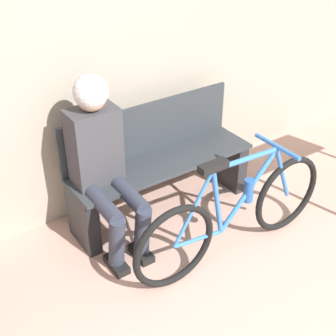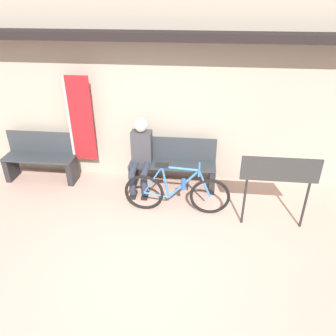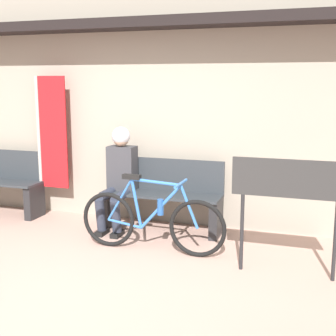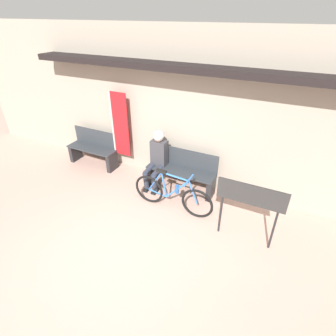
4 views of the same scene
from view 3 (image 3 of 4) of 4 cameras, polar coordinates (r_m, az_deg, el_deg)
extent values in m
plane|color=tan|center=(4.23, -12.06, -15.19)|extent=(24.00, 24.00, 0.00)
cube|color=#9E9384|center=(6.01, -0.91, 8.44)|extent=(12.00, 0.12, 3.20)
cube|color=black|center=(5.78, -1.90, 17.25)|extent=(6.60, 0.44, 0.12)
cube|color=#2D3338|center=(5.70, -0.85, -3.26)|extent=(1.48, 0.42, 0.03)
cube|color=#2D3338|center=(5.84, -0.22, -0.78)|extent=(1.48, 0.03, 0.40)
cube|color=#232326|center=(6.02, -7.06, -4.94)|extent=(0.10, 0.36, 0.44)
cube|color=#232326|center=(5.59, 5.88, -6.14)|extent=(0.10, 0.36, 0.44)
torus|color=black|center=(5.26, -7.27, -6.25)|extent=(0.62, 0.05, 0.62)
torus|color=black|center=(4.92, 3.61, -7.37)|extent=(0.62, 0.05, 0.62)
cylinder|color=blue|center=(4.93, -1.50, -1.74)|extent=(0.55, 0.03, 0.06)
cylinder|color=blue|center=(4.98, -0.93, -4.78)|extent=(0.47, 0.03, 0.53)
cylinder|color=blue|center=(5.07, -3.88, -4.34)|extent=(0.14, 0.03, 0.54)
cylinder|color=blue|center=(5.19, -5.32, -6.76)|extent=(0.39, 0.03, 0.08)
cylinder|color=blue|center=(5.14, -5.89, -3.86)|extent=(0.31, 0.02, 0.49)
cylinder|color=blue|center=(4.88, 2.59, -4.77)|extent=(0.21, 0.03, 0.46)
cube|color=black|center=(5.02, -4.46, -1.07)|extent=(0.20, 0.07, 0.05)
cylinder|color=blue|center=(4.85, 1.57, -1.91)|extent=(0.03, 0.40, 0.03)
cylinder|color=#235199|center=(4.98, -0.93, -4.78)|extent=(0.07, 0.07, 0.17)
cylinder|color=#2D3342|center=(5.75, -7.48, -3.19)|extent=(0.11, 0.43, 0.13)
cylinder|color=#2D3342|center=(5.65, -8.23, -5.67)|extent=(0.11, 0.17, 0.42)
cube|color=black|center=(5.74, -8.03, -7.77)|extent=(0.10, 0.22, 0.06)
cylinder|color=#2D3342|center=(5.67, -5.65, -3.35)|extent=(0.11, 0.43, 0.13)
cylinder|color=#2D3342|center=(5.56, -6.38, -5.87)|extent=(0.11, 0.17, 0.42)
cube|color=black|center=(5.66, -6.20, -8.00)|extent=(0.10, 0.22, 0.06)
cube|color=#38383D|center=(5.87, -5.60, -0.01)|extent=(0.34, 0.22, 0.55)
sphere|color=tan|center=(5.80, -5.75, 3.61)|extent=(0.20, 0.20, 0.20)
sphere|color=silver|center=(5.79, -5.75, 3.90)|extent=(0.23, 0.23, 0.23)
cube|color=#2D3338|center=(6.97, -19.22, 0.49)|extent=(1.27, 0.03, 0.40)
cube|color=#232326|center=(6.57, -15.95, -3.95)|extent=(0.10, 0.36, 0.44)
cylinder|color=#B7B2A8|center=(6.57, -15.40, 2.50)|extent=(0.05, 0.05, 1.89)
cube|color=red|center=(6.42, -13.81, 4.19)|extent=(0.40, 0.02, 1.49)
cylinder|color=#232326|center=(4.63, 8.99, -7.73)|extent=(0.04, 0.04, 0.76)
cylinder|color=#232326|center=(4.58, 19.70, -8.44)|extent=(0.04, 0.04, 0.76)
cube|color=#2D2D2D|center=(4.44, 14.64, -1.28)|extent=(1.07, 0.03, 0.36)
camera|label=1|loc=(4.46, -35.26, 15.14)|focal=50.00mm
camera|label=2|loc=(1.90, -68.49, 47.30)|focal=35.00mm
camera|label=4|loc=(1.78, 28.99, 69.82)|focal=28.00mm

